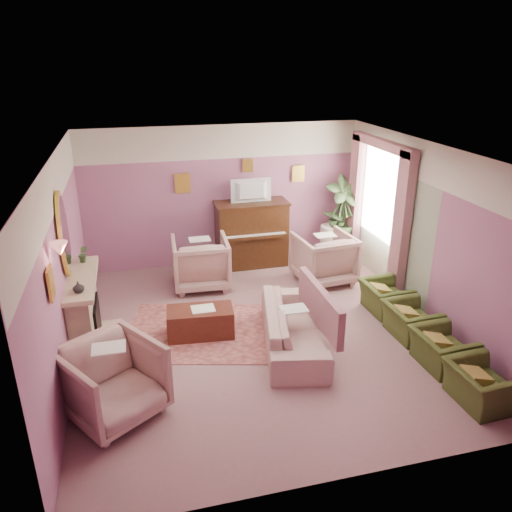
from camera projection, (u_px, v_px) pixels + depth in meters
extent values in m
cube|color=#8F6669|center=(261.00, 332.00, 7.80)|extent=(5.50, 6.00, 0.01)
cube|color=white|center=(262.00, 153.00, 6.74)|extent=(5.50, 6.00, 0.01)
cube|color=#7E5076|center=(223.00, 196.00, 9.96)|extent=(5.50, 0.02, 2.80)
cube|color=#7E5076|center=(346.00, 365.00, 4.57)|extent=(5.50, 0.02, 2.80)
cube|color=#7E5076|center=(62.00, 268.00, 6.64)|extent=(0.02, 6.00, 2.80)
cube|color=#7E5076|center=(429.00, 234.00, 7.89)|extent=(0.02, 6.00, 2.80)
cube|color=beige|center=(222.00, 142.00, 9.54)|extent=(5.50, 0.01, 0.65)
cube|color=gray|center=(387.00, 227.00, 9.18)|extent=(0.01, 3.00, 2.15)
cube|color=tan|center=(84.00, 315.00, 7.18)|extent=(0.30, 1.40, 1.10)
cube|color=black|center=(93.00, 324.00, 7.26)|extent=(0.18, 0.72, 0.68)
cube|color=#FF441E|center=(97.00, 334.00, 7.33)|extent=(0.06, 0.54, 0.10)
cube|color=tan|center=(81.00, 279.00, 6.97)|extent=(0.40, 1.55, 0.07)
cube|color=tan|center=(103.00, 346.00, 7.43)|extent=(0.55, 1.50, 0.02)
ellipsoid|color=gold|center=(64.00, 234.00, 6.68)|extent=(0.04, 0.72, 1.20)
ellipsoid|color=white|center=(66.00, 234.00, 6.69)|extent=(0.01, 0.60, 1.06)
cone|color=#F07F76|center=(59.00, 249.00, 5.69)|extent=(0.20, 0.20, 0.16)
cube|color=#351C0D|center=(251.00, 235.00, 10.07)|extent=(1.40, 0.60, 1.30)
cube|color=#351C0D|center=(256.00, 237.00, 9.73)|extent=(1.30, 0.12, 0.06)
cube|color=silver|center=(256.00, 235.00, 9.71)|extent=(1.20, 0.08, 0.02)
cube|color=#351C0D|center=(251.00, 203.00, 9.82)|extent=(1.45, 0.65, 0.04)
imported|color=black|center=(252.00, 189.00, 9.66)|extent=(0.80, 0.12, 0.48)
cube|color=gold|center=(183.00, 183.00, 9.62)|extent=(0.30, 0.03, 0.38)
cube|color=gold|center=(298.00, 174.00, 10.13)|extent=(0.26, 0.03, 0.34)
cube|color=gold|center=(248.00, 165.00, 9.81)|extent=(0.22, 0.03, 0.26)
cube|color=gold|center=(51.00, 283.00, 5.45)|extent=(0.03, 0.28, 0.36)
cube|color=#C0B59F|center=(382.00, 191.00, 9.16)|extent=(0.03, 1.40, 1.80)
cube|color=#945C66|center=(401.00, 228.00, 8.47)|extent=(0.16, 0.34, 2.60)
cube|color=#945C66|center=(355.00, 199.00, 10.12)|extent=(0.16, 0.34, 2.60)
cube|color=#945C66|center=(383.00, 144.00, 8.82)|extent=(0.16, 2.20, 0.16)
imported|color=#314E28|center=(83.00, 254.00, 7.40)|extent=(0.16, 0.16, 0.28)
imported|color=beige|center=(78.00, 287.00, 6.48)|extent=(0.16, 0.16, 0.16)
cube|color=#9E5450|center=(207.00, 331.00, 7.82)|extent=(2.87, 2.37, 0.01)
cube|color=#4D1F15|center=(200.00, 322.00, 7.64)|extent=(1.04, 0.59, 0.45)
cube|color=white|center=(203.00, 309.00, 7.57)|extent=(0.35, 0.28, 0.01)
imported|color=tan|center=(294.00, 319.00, 7.32)|extent=(0.70, 2.11, 0.85)
cube|color=#945C66|center=(320.00, 306.00, 7.34)|extent=(0.11, 1.60, 0.59)
imported|color=tan|center=(201.00, 260.00, 9.17)|extent=(1.00, 1.00, 1.05)
imported|color=tan|center=(324.00, 256.00, 9.37)|extent=(1.00, 1.00, 1.05)
imported|color=tan|center=(113.00, 378.00, 5.85)|extent=(1.00, 1.00, 1.05)
imported|color=#3E4B1E|center=(481.00, 379.00, 6.12)|extent=(0.55, 0.79, 0.68)
imported|color=#3E4B1E|center=(443.00, 344.00, 6.85)|extent=(0.55, 0.79, 0.68)
imported|color=#3E4B1E|center=(411.00, 316.00, 7.59)|extent=(0.55, 0.79, 0.68)
imported|color=#3E4B1E|center=(385.00, 293.00, 8.32)|extent=(0.55, 0.79, 0.68)
cylinder|color=white|center=(332.00, 242.00, 10.55)|extent=(0.52, 0.52, 0.70)
imported|color=#314E28|center=(334.00, 218.00, 10.35)|extent=(0.30, 0.30, 0.34)
imported|color=#314E28|center=(341.00, 221.00, 10.30)|extent=(0.16, 0.16, 0.28)
cylinder|color=#9C5031|center=(340.00, 251.00, 10.52)|extent=(0.34, 0.34, 0.34)
imported|color=#314E28|center=(343.00, 211.00, 10.19)|extent=(0.76, 0.76, 1.44)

